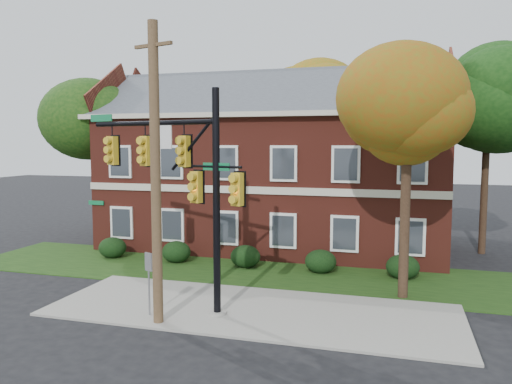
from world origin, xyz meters
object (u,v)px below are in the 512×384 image
(tree_left_rear, at_px, (108,127))
(traffic_signal, at_px, (183,175))
(tree_right_rear, at_px, (496,96))
(hedge_center, at_px, (245,256))
(sign_post, at_px, (149,274))
(utility_pole, at_px, (156,175))
(tree_far_rear, at_px, (320,98))
(hedge_far_left, at_px, (113,248))
(hedge_left, at_px, (176,252))
(hedge_right, at_px, (321,261))
(tree_near_right, at_px, (414,118))
(hedge_far_right, at_px, (403,267))
(apartment_building, at_px, (273,157))

(tree_left_rear, bearing_deg, traffic_signal, -47.47)
(tree_right_rear, bearing_deg, hedge_center, -151.63)
(hedge_center, xyz_separation_m, tree_left_rear, (-9.73, 4.14, 6.16))
(tree_left_rear, xyz_separation_m, sign_post, (8.64, -11.33, -5.20))
(utility_pole, bearing_deg, tree_far_rear, 100.58)
(hedge_far_left, xyz_separation_m, hedge_center, (7.00, 0.00, 0.00))
(hedge_left, xyz_separation_m, tree_right_rear, (14.81, 6.11, 7.60))
(hedge_right, bearing_deg, tree_far_rear, 99.36)
(tree_left_rear, bearing_deg, utility_pole, -52.06)
(tree_near_right, relative_size, tree_right_rear, 0.81)
(tree_far_rear, height_order, traffic_signal, tree_far_rear)
(hedge_left, distance_m, hedge_far_right, 10.50)
(hedge_right, height_order, utility_pole, utility_pole)
(tree_near_right, bearing_deg, sign_post, -152.33)
(tree_far_rear, bearing_deg, hedge_right, -80.64)
(apartment_building, height_order, hedge_left, apartment_building)
(apartment_building, distance_m, tree_left_rear, 9.94)
(tree_near_right, xyz_separation_m, tree_far_rear, (-5.88, 15.93, 2.17))
(hedge_left, distance_m, traffic_signal, 8.13)
(tree_left_rear, distance_m, sign_post, 15.17)
(tree_near_right, distance_m, tree_right_rear, 9.94)
(apartment_building, relative_size, tree_left_rear, 2.12)
(hedge_far_right, xyz_separation_m, tree_left_rear, (-16.73, 4.14, 6.16))
(hedge_center, relative_size, tree_far_rear, 0.12)
(hedge_center, bearing_deg, apartment_building, 90.00)
(apartment_building, xyz_separation_m, traffic_signal, (-0.26, -11.44, -0.32))
(traffic_signal, bearing_deg, tree_far_rear, 99.11)
(utility_pole, bearing_deg, hedge_right, 78.19)
(hedge_far_left, height_order, utility_pole, utility_pole)
(hedge_far_right, bearing_deg, tree_right_rear, 54.77)
(tree_near_right, height_order, tree_left_rear, tree_left_rear)
(hedge_left, bearing_deg, hedge_center, 0.00)
(hedge_right, height_order, tree_left_rear, tree_left_rear)
(hedge_center, relative_size, hedge_far_right, 1.00)
(hedge_far_right, distance_m, traffic_signal, 10.40)
(hedge_far_left, xyz_separation_m, tree_far_rear, (8.34, 13.09, 8.32))
(apartment_building, xyz_separation_m, tree_right_rear, (11.31, 0.86, 3.13))
(utility_pole, bearing_deg, tree_right_rear, 65.09)
(tree_right_rear, relative_size, traffic_signal, 1.41)
(hedge_left, xyz_separation_m, hedge_center, (3.50, 0.00, 0.00))
(hedge_center, height_order, traffic_signal, traffic_signal)
(traffic_signal, xyz_separation_m, sign_post, (-0.83, -1.00, -3.19))
(tree_near_right, bearing_deg, traffic_signal, -155.84)
(apartment_building, relative_size, hedge_center, 13.43)
(tree_left_rear, height_order, sign_post, tree_left_rear)
(apartment_building, distance_m, tree_far_rear, 8.84)
(traffic_signal, distance_m, utility_pole, 1.53)
(sign_post, bearing_deg, hedge_right, 76.92)
(apartment_building, bearing_deg, hedge_far_right, -36.89)
(utility_pole, distance_m, sign_post, 3.40)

